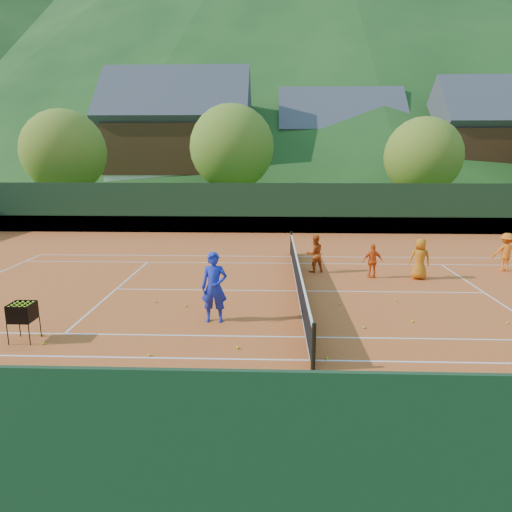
{
  "coord_description": "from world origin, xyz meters",
  "views": [
    {
      "loc": [
        -0.93,
        -15.26,
        4.66
      ],
      "look_at": [
        -1.46,
        0.0,
        1.26
      ],
      "focal_mm": 32.0,
      "sensor_mm": 36.0,
      "label": 1
    }
  ],
  "objects_px": {
    "student_d": "(506,252)",
    "chalet_left": "(179,144)",
    "student_a": "(315,254)",
    "student_b": "(373,261)",
    "ball_hopper": "(22,313)",
    "coach": "(214,287)",
    "tennis_net": "(298,277)",
    "chalet_mid": "(338,151)",
    "chalet_right": "(492,148)",
    "student_c": "(420,259)"
  },
  "relations": [
    {
      "from": "student_d",
      "to": "chalet_left",
      "type": "relative_size",
      "value": 0.11
    },
    {
      "from": "student_a",
      "to": "student_b",
      "type": "height_order",
      "value": "student_a"
    },
    {
      "from": "ball_hopper",
      "to": "coach",
      "type": "bearing_deg",
      "value": 18.6
    },
    {
      "from": "student_d",
      "to": "tennis_net",
      "type": "distance_m",
      "value": 9.12
    },
    {
      "from": "ball_hopper",
      "to": "student_d",
      "type": "bearing_deg",
      "value": 26.13
    },
    {
      "from": "student_a",
      "to": "student_b",
      "type": "relative_size",
      "value": 1.15
    },
    {
      "from": "student_a",
      "to": "chalet_mid",
      "type": "distance_m",
      "value": 32.04
    },
    {
      "from": "coach",
      "to": "tennis_net",
      "type": "relative_size",
      "value": 0.17
    },
    {
      "from": "student_d",
      "to": "student_b",
      "type": "bearing_deg",
      "value": 20.24
    },
    {
      "from": "ball_hopper",
      "to": "chalet_mid",
      "type": "height_order",
      "value": "chalet_mid"
    },
    {
      "from": "coach",
      "to": "student_d",
      "type": "relative_size",
      "value": 1.29
    },
    {
      "from": "student_a",
      "to": "ball_hopper",
      "type": "xyz_separation_m",
      "value": [
        -7.99,
        -7.27,
        -0.01
      ]
    },
    {
      "from": "student_a",
      "to": "student_d",
      "type": "height_order",
      "value": "student_d"
    },
    {
      "from": "chalet_mid",
      "to": "chalet_right",
      "type": "distance_m",
      "value": 14.56
    },
    {
      "from": "coach",
      "to": "student_b",
      "type": "relative_size",
      "value": 1.52
    },
    {
      "from": "student_c",
      "to": "ball_hopper",
      "type": "height_order",
      "value": "student_c"
    },
    {
      "from": "student_c",
      "to": "chalet_mid",
      "type": "distance_m",
      "value": 32.54
    },
    {
      "from": "student_b",
      "to": "chalet_right",
      "type": "height_order",
      "value": "chalet_right"
    },
    {
      "from": "coach",
      "to": "chalet_mid",
      "type": "height_order",
      "value": "chalet_mid"
    },
    {
      "from": "tennis_net",
      "to": "ball_hopper",
      "type": "distance_m",
      "value": 8.54
    },
    {
      "from": "coach",
      "to": "chalet_left",
      "type": "relative_size",
      "value": 0.15
    },
    {
      "from": "chalet_left",
      "to": "chalet_right",
      "type": "xyz_separation_m",
      "value": [
        30.0,
        0.0,
        -0.39
      ]
    },
    {
      "from": "ball_hopper",
      "to": "chalet_mid",
      "type": "xyz_separation_m",
      "value": [
        13.19,
        38.6,
        4.22
      ]
    },
    {
      "from": "student_b",
      "to": "student_a",
      "type": "bearing_deg",
      "value": -29.43
    },
    {
      "from": "student_a",
      "to": "chalet_left",
      "type": "xyz_separation_m",
      "value": [
        -10.8,
        27.33,
        4.87
      ]
    },
    {
      "from": "student_a",
      "to": "chalet_right",
      "type": "distance_m",
      "value": 33.7
    },
    {
      "from": "chalet_right",
      "to": "student_b",
      "type": "bearing_deg",
      "value": -121.21
    },
    {
      "from": "coach",
      "to": "chalet_right",
      "type": "height_order",
      "value": "chalet_right"
    },
    {
      "from": "tennis_net",
      "to": "chalet_right",
      "type": "distance_m",
      "value": 36.37
    },
    {
      "from": "student_d",
      "to": "chalet_left",
      "type": "height_order",
      "value": "chalet_left"
    },
    {
      "from": "coach",
      "to": "tennis_net",
      "type": "xyz_separation_m",
      "value": [
        2.53,
        3.03,
        -0.5
      ]
    },
    {
      "from": "tennis_net",
      "to": "ball_hopper",
      "type": "relative_size",
      "value": 12.07
    },
    {
      "from": "student_b",
      "to": "student_d",
      "type": "xyz_separation_m",
      "value": [
        5.62,
        1.28,
        0.12
      ]
    },
    {
      "from": "student_d",
      "to": "ball_hopper",
      "type": "xyz_separation_m",
      "value": [
        -15.75,
        -7.72,
        -0.03
      ]
    },
    {
      "from": "student_d",
      "to": "coach",
      "type": "bearing_deg",
      "value": 36.46
    },
    {
      "from": "student_d",
      "to": "tennis_net",
      "type": "xyz_separation_m",
      "value": [
        -8.56,
        -3.13,
        -0.28
      ]
    },
    {
      "from": "ball_hopper",
      "to": "chalet_right",
      "type": "height_order",
      "value": "chalet_right"
    },
    {
      "from": "ball_hopper",
      "to": "student_c",
      "type": "bearing_deg",
      "value": 28.15
    },
    {
      "from": "coach",
      "to": "ball_hopper",
      "type": "height_order",
      "value": "coach"
    },
    {
      "from": "coach",
      "to": "chalet_left",
      "type": "bearing_deg",
      "value": 102.33
    },
    {
      "from": "ball_hopper",
      "to": "chalet_right",
      "type": "distance_m",
      "value": 44.23
    },
    {
      "from": "student_c",
      "to": "tennis_net",
      "type": "relative_size",
      "value": 0.13
    },
    {
      "from": "coach",
      "to": "chalet_right",
      "type": "relative_size",
      "value": 0.17
    },
    {
      "from": "tennis_net",
      "to": "student_a",
      "type": "bearing_deg",
      "value": 73.31
    },
    {
      "from": "student_a",
      "to": "chalet_right",
      "type": "bearing_deg",
      "value": -143.4
    },
    {
      "from": "student_b",
      "to": "ball_hopper",
      "type": "xyz_separation_m",
      "value": [
        -10.13,
        -6.45,
        0.09
      ]
    },
    {
      "from": "tennis_net",
      "to": "student_d",
      "type": "bearing_deg",
      "value": 20.07
    },
    {
      "from": "student_a",
      "to": "student_c",
      "type": "height_order",
      "value": "student_c"
    },
    {
      "from": "student_c",
      "to": "chalet_right",
      "type": "relative_size",
      "value": 0.13
    },
    {
      "from": "ball_hopper",
      "to": "chalet_mid",
      "type": "relative_size",
      "value": 0.08
    }
  ]
}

